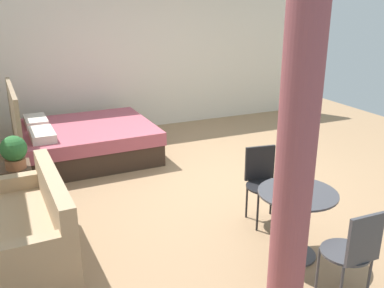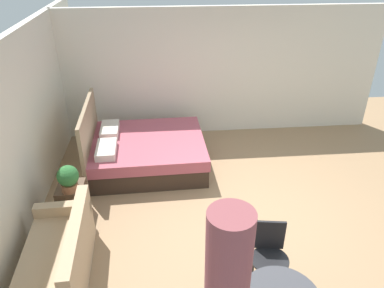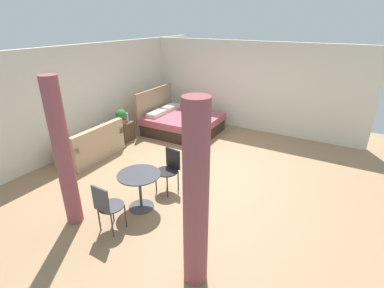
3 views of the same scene
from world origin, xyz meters
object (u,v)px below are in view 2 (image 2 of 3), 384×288
(vase, at_px, (71,175))
(cafe_chair_near_window, at_px, (270,250))
(bed, at_px, (144,151))
(nightstand, at_px, (73,201))
(potted_plant, at_px, (68,178))
(couch, at_px, (59,262))

(vase, distance_m, cafe_chair_near_window, 3.00)
(bed, bearing_deg, cafe_chair_near_window, -151.60)
(bed, distance_m, cafe_chair_near_window, 3.19)
(nightstand, distance_m, potted_plant, 0.48)
(potted_plant, height_order, vase, potted_plant)
(couch, xyz_separation_m, nightstand, (1.22, 0.07, -0.03))
(potted_plant, bearing_deg, nightstand, 15.71)
(bed, xyz_separation_m, nightstand, (-1.32, 1.02, -0.04))
(couch, xyz_separation_m, potted_plant, (1.12, 0.04, 0.44))
(couch, height_order, potted_plant, potted_plant)
(vase, height_order, cafe_chair_near_window, cafe_chair_near_window)
(bed, xyz_separation_m, potted_plant, (-1.42, 1.00, 0.44))
(bed, bearing_deg, couch, 159.44)
(potted_plant, relative_size, vase, 1.70)
(vase, bearing_deg, cafe_chair_near_window, -122.34)
(nightstand, relative_size, potted_plant, 1.33)
(bed, xyz_separation_m, couch, (-2.54, 0.95, -0.01))
(cafe_chair_near_window, bearing_deg, vase, 57.66)
(bed, height_order, vase, bed)
(cafe_chair_near_window, bearing_deg, nightstand, 59.74)
(nightstand, xyz_separation_m, potted_plant, (-0.10, -0.03, 0.47))
(nightstand, height_order, potted_plant, potted_plant)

